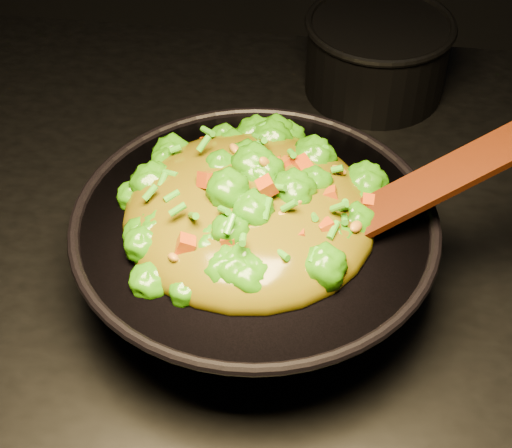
# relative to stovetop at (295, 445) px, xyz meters

# --- Properties ---
(stovetop) EXTENTS (1.20, 0.90, 0.90)m
(stovetop) POSITION_rel_stovetop_xyz_m (0.00, 0.00, 0.00)
(stovetop) COLOR black
(stovetop) RESTS_ON ground
(wok) EXTENTS (0.40, 0.40, 0.10)m
(wok) POSITION_rel_stovetop_xyz_m (-0.05, -0.07, 0.50)
(wok) COLOR black
(wok) RESTS_ON stovetop
(stir_fry) EXTENTS (0.31, 0.31, 0.09)m
(stir_fry) POSITION_rel_stovetop_xyz_m (-0.06, -0.07, 0.59)
(stir_fry) COLOR #2A7508
(stir_fry) RESTS_ON wok
(spatula) EXTENTS (0.27, 0.15, 0.12)m
(spatula) POSITION_rel_stovetop_xyz_m (0.12, -0.04, 0.60)
(spatula) COLOR #331308
(spatula) RESTS_ON wok
(back_pot) EXTENTS (0.25, 0.25, 0.11)m
(back_pot) POSITION_rel_stovetop_xyz_m (0.06, 0.32, 0.51)
(back_pot) COLOR black
(back_pot) RESTS_ON stovetop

